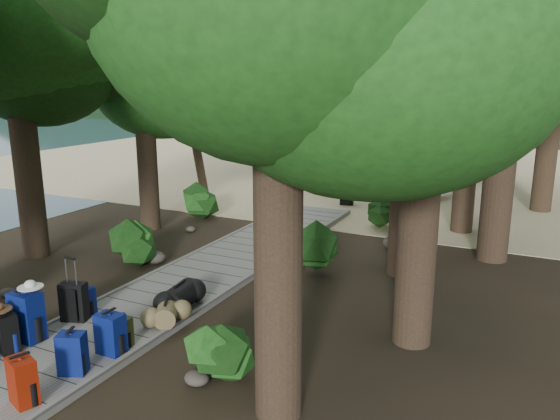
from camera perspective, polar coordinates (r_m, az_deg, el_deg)
The scene contains 47 objects.
ground at distance 11.48m, azimuth -9.01°, elevation -7.65°, with size 120.00×120.00×0.00m, color #2D2316.
sand_beach at distance 25.82m, azimuth 11.73°, elevation 4.19°, with size 40.00×22.00×0.02m, color tan.
water_bay at distance 51.14m, azimuth -22.74°, elevation 8.01°, with size 50.00×60.00×0.02m, color #25424C.
distant_hill at distance 73.28m, azimuth -13.37°, elevation 10.10°, with size 32.00×16.00×12.00m, color black.
boardwalk at distance 12.24m, azimuth -6.33°, elevation -5.90°, with size 2.00×12.00×0.12m, color gray.
backpack_left_b at distance 9.33m, azimuth -26.66°, elevation -11.17°, with size 0.36×0.26×0.67m, color black, non-canonical shape.
backpack_left_c at distance 9.52m, azimuth -24.95°, elevation -9.81°, with size 0.47×0.34×0.88m, color navy, non-canonical shape.
backpack_left_d at distance 10.23m, azimuth -19.80°, elevation -8.74°, with size 0.35×0.25×0.53m, color navy, non-canonical shape.
backpack_right_a at distance 7.88m, azimuth -25.33°, elevation -15.65°, with size 0.38×0.27×0.68m, color maroon, non-canonical shape.
backpack_right_b at distance 8.33m, azimuth -20.90°, elevation -13.62°, with size 0.37×0.26×0.66m, color navy, non-canonical shape.
backpack_right_c at distance 8.70m, azimuth -17.29°, elevation -12.03°, with size 0.40×0.28×0.69m, color navy, non-canonical shape.
backpack_right_d at distance 8.91m, azimuth -16.35°, elevation -11.96°, with size 0.33×0.24×0.51m, color #37391A, non-canonical shape.
duffel_right_khaki at distance 9.47m, azimuth -11.78°, elevation -10.55°, with size 0.36×0.55×0.36m, color brown, non-canonical shape.
duffel_right_black at distance 9.97m, azimuth -10.38°, elevation -8.92°, with size 0.46×0.73×0.46m, color black, non-canonical shape.
suitcase_on_boardwalk at distance 9.99m, azimuth -20.74°, elevation -8.95°, with size 0.43×0.24×0.66m, color black, non-canonical shape.
lone_suitcase_on_sand at distance 18.22m, azimuth 7.01°, elevation 1.60°, with size 0.43×0.25×0.68m, color black, non-canonical shape.
hat_white at distance 9.30m, azimuth -24.67°, elevation -6.99°, with size 0.39×0.39×0.13m, color silver, non-canonical shape.
kayak at distance 21.99m, azimuth 1.96°, elevation 3.25°, with size 0.62×2.82×0.28m, color #9D210D.
sun_lounger at distance 19.63m, azimuth 15.85°, elevation 1.96°, with size 0.62×1.93×0.62m, color silver, non-canonical shape.
tree_right_a at distance 6.13m, azimuth -0.19°, elevation 13.99°, with size 5.01×5.01×8.36m, color black, non-canonical shape.
tree_right_b at distance 8.33m, azimuth 15.24°, elevation 14.65°, with size 4.87×4.87×8.71m, color black, non-canonical shape.
tree_right_c at distance 11.50m, azimuth 13.89°, elevation 16.29°, with size 5.48×5.48×9.49m, color black, non-canonical shape.
tree_right_d at distance 13.13m, azimuth 23.10°, elevation 16.00°, with size 5.36×5.36×9.83m, color black, non-canonical shape.
tree_right_e at distance 15.34m, azimuth 19.57°, elevation 13.07°, with size 4.65×4.65×8.36m, color black, non-canonical shape.
tree_right_f at distance 18.82m, azimuth 26.94°, elevation 13.30°, with size 5.02×5.02×8.97m, color black, non-canonical shape.
tree_left_b at distance 13.71m, azimuth -25.82°, elevation 13.08°, with size 4.79×4.79×8.63m, color black, non-canonical shape.
tree_left_c at distance 15.30m, azimuth -14.13°, elevation 12.40°, with size 4.49×4.49×7.81m, color black, non-canonical shape.
tree_back_a at distance 24.49m, azimuth 8.95°, elevation 14.13°, with size 5.09×5.09×8.80m, color black, non-canonical shape.
tree_back_b at distance 24.94m, azimuth 16.46°, elevation 13.63°, with size 4.87×4.87×8.70m, color black, non-canonical shape.
tree_back_c at distance 23.71m, azimuth 23.30°, elevation 13.89°, with size 5.19×5.19×9.34m, color black, non-canonical shape.
tree_back_d at distance 26.44m, azimuth -1.07°, elevation 13.05°, with size 4.62×4.62×7.69m, color black, non-canonical shape.
palm_right_a at distance 14.60m, azimuth 13.58°, elevation 11.55°, with size 4.34×4.34×7.39m, color #103A12, non-canonical shape.
palm_right_b at distance 20.14m, azimuth 23.08°, elevation 12.09°, with size 4.09×4.09×7.91m, color #103A12, non-canonical shape.
palm_right_c at distance 22.15m, azimuth 17.06°, elevation 12.08°, with size 4.71×4.71×7.49m, color #103A12, non-canonical shape.
palm_left_a at distance 19.30m, azimuth -8.84°, elevation 11.10°, with size 4.18×4.18×6.65m, color #103A12, non-canonical shape.
rock_left_b at distance 11.93m, azimuth -26.56°, elevation -7.73°, with size 0.31×0.28×0.17m, color #4C473F, non-canonical shape.
rock_left_c at distance 12.84m, azimuth -12.94°, elevation -4.85°, with size 0.51×0.46×0.28m, color #4C473F, non-canonical shape.
rock_left_d at distance 15.24m, azimuth -9.30°, elevation -1.98°, with size 0.28×0.25×0.15m, color #4C473F, non-canonical shape.
rock_right_a at distance 7.98m, azimuth -8.68°, elevation -16.96°, with size 0.36×0.32×0.20m, color #4C473F, non-canonical shape.
rock_right_b at distance 9.37m, azimuth -0.37°, elevation -11.68°, with size 0.48×0.44×0.27m, color #4C473F, non-canonical shape.
rock_right_c at distance 12.25m, azimuth 1.81°, elevation -5.62°, with size 0.36×0.32×0.20m, color #4C473F, non-canonical shape.
rock_right_d at distance 13.77m, azimuth 11.95°, elevation -3.40°, with size 0.62×0.56×0.34m, color #4C473F, non-canonical shape.
shrub_left_b at distance 12.86m, azimuth -14.43°, elevation -3.49°, with size 0.98×0.98×0.89m, color #184414, non-canonical shape.
shrub_left_c at distance 16.48m, azimuth -8.81°, elevation 0.93°, with size 1.22×1.22×1.10m, color #184414, non-canonical shape.
shrub_right_a at distance 7.90m, azimuth -6.61°, elevation -14.54°, with size 0.94×0.94×0.85m, color #184414, non-canonical shape.
shrub_right_b at distance 11.82m, azimuth 4.85°, elevation -4.09°, with size 1.22×1.22×1.09m, color #184414, non-canonical shape.
shrub_right_c at distance 15.53m, azimuth 10.53°, elevation -0.58°, with size 0.84×0.84×0.76m, color #184414, non-canonical shape.
Camera 1 is at (6.23, -8.71, 4.15)m, focal length 35.00 mm.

